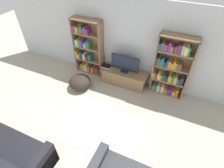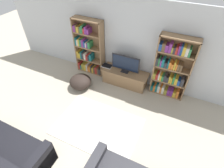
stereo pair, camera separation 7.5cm
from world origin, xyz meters
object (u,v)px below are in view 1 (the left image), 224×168
at_px(laptop, 106,66).
at_px(bookshelf_right, 170,68).
at_px(bookshelf_left, 88,49).
at_px(tv_stand, 124,77).
at_px(television, 125,63).
at_px(beanbag_ottoman, 80,82).
at_px(couch_left_sectional, 3,153).

bearing_deg(laptop, bookshelf_right, 4.01).
distance_m(bookshelf_left, laptop, 0.84).
bearing_deg(tv_stand, bookshelf_right, 6.25).
relative_size(bookshelf_left, bookshelf_right, 1.00).
bearing_deg(television, beanbag_ottoman, -148.82).
relative_size(bookshelf_right, laptop, 5.71).
relative_size(tv_stand, couch_left_sectional, 0.73).
height_order(bookshelf_right, television, bookshelf_right).
bearing_deg(bookshelf_left, beanbag_ottoman, -79.05).
xyz_separation_m(tv_stand, beanbag_ottoman, (-1.21, -0.75, -0.04)).
xyz_separation_m(bookshelf_right, television, (-1.30, -0.16, -0.10)).
bearing_deg(beanbag_ottoman, laptop, 52.71).
bearing_deg(tv_stand, laptop, 179.37).
bearing_deg(tv_stand, television, -90.00).
bearing_deg(bookshelf_right, laptop, -175.99).
bearing_deg(couch_left_sectional, bookshelf_left, 90.06).
xyz_separation_m(tv_stand, television, (-0.00, -0.02, 0.55)).
xyz_separation_m(bookshelf_right, couch_left_sectional, (-2.68, -3.60, -0.58)).
distance_m(bookshelf_right, television, 1.32).
xyz_separation_m(bookshelf_left, beanbag_ottoman, (0.17, -0.90, -0.65)).
bearing_deg(beanbag_ottoman, bookshelf_right, 19.56).
xyz_separation_m(tv_stand, couch_left_sectional, (-1.38, -3.46, 0.07)).
bearing_deg(laptop, tv_stand, -0.63).
relative_size(bookshelf_left, beanbag_ottoman, 2.77).
height_order(television, beanbag_ottoman, television).
relative_size(bookshelf_left, laptop, 5.71).
relative_size(tv_stand, television, 1.69).
relative_size(laptop, beanbag_ottoman, 0.48).
bearing_deg(bookshelf_left, bookshelf_right, -0.07).
bearing_deg(couch_left_sectional, tv_stand, 68.26).
height_order(tv_stand, television, television).
height_order(bookshelf_left, laptop, bookshelf_left).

